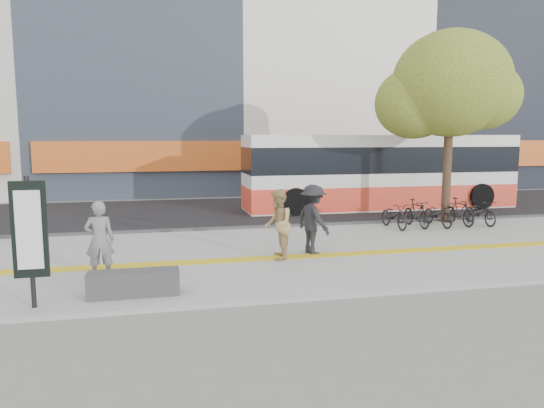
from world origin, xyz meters
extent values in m
plane|color=slate|center=(0.00, 0.00, 0.00)|extent=(120.00, 120.00, 0.00)
cube|color=gray|center=(0.00, 1.50, 0.04)|extent=(40.00, 7.00, 0.08)
cube|color=gold|center=(0.00, 1.00, 0.09)|extent=(40.00, 0.45, 0.01)
cube|color=black|center=(0.00, 9.00, 0.03)|extent=(40.00, 8.00, 0.06)
cube|color=#3A3A3D|center=(0.00, 5.00, 0.07)|extent=(40.00, 0.25, 0.14)
cube|color=orange|center=(2.00, 14.05, 2.00)|extent=(19.00, 0.50, 1.40)
cube|color=#3A3A3D|center=(-2.60, -1.20, 0.30)|extent=(1.60, 0.45, 0.45)
cylinder|color=black|center=(-4.20, -1.50, 1.18)|extent=(0.08, 0.08, 2.20)
cube|color=black|center=(-4.20, -1.50, 1.40)|extent=(0.55, 0.08, 1.60)
cube|color=white|center=(-4.20, -1.55, 1.40)|extent=(0.40, 0.02, 1.30)
cylinder|color=#3B291B|center=(7.20, 4.70, 1.68)|extent=(0.28, 0.28, 3.20)
ellipsoid|color=#476321|center=(7.20, 4.70, 4.60)|extent=(3.80, 3.80, 3.42)
ellipsoid|color=#476321|center=(6.20, 5.20, 4.00)|extent=(2.60, 2.60, 2.34)
ellipsoid|color=#476321|center=(8.10, 4.30, 4.20)|extent=(2.40, 2.40, 2.16)
ellipsoid|color=#476321|center=(7.50, 5.50, 5.40)|extent=(2.20, 2.20, 1.98)
cube|color=white|center=(6.58, 8.50, 1.51)|extent=(10.90, 2.27, 2.91)
cube|color=#EB3F28|center=(6.58, 8.50, 0.56)|extent=(10.92, 2.29, 0.91)
cube|color=black|center=(6.58, 8.50, 2.01)|extent=(10.92, 2.29, 1.00)
cylinder|color=black|center=(2.77, 7.36, 0.56)|extent=(1.00, 0.32, 1.00)
cylinder|color=black|center=(2.77, 9.64, 0.56)|extent=(1.00, 0.32, 1.00)
cylinder|color=black|center=(10.40, 7.36, 0.56)|extent=(1.00, 0.32, 1.00)
cylinder|color=black|center=(10.40, 9.64, 0.56)|extent=(1.00, 0.32, 1.00)
imported|color=black|center=(5.01, 4.00, 0.47)|extent=(0.62, 1.53, 0.79)
imported|color=black|center=(5.77, 4.00, 0.52)|extent=(0.51, 1.48, 0.87)
imported|color=black|center=(6.52, 4.00, 0.47)|extent=(0.62, 1.53, 0.79)
imported|color=black|center=(7.28, 4.00, 0.52)|extent=(0.51, 1.48, 0.87)
imported|color=black|center=(8.03, 4.00, 0.47)|extent=(0.62, 1.53, 0.79)
imported|color=black|center=(-3.29, 0.09, 0.87)|extent=(0.58, 0.38, 1.57)
imported|color=tan|center=(0.55, 0.89, 0.90)|extent=(0.78, 0.91, 1.63)
imported|color=black|center=(1.52, 1.27, 0.92)|extent=(0.96, 1.23, 1.68)
camera|label=1|loc=(-2.14, -10.35, 2.91)|focal=33.57mm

